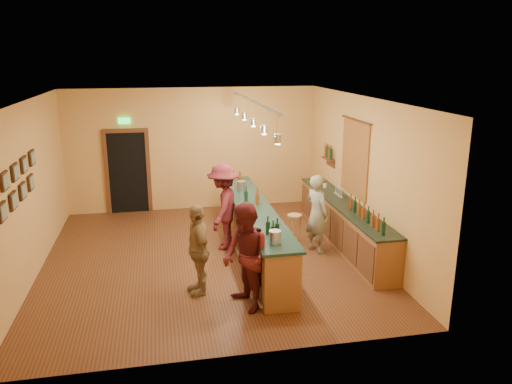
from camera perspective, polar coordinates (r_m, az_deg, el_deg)
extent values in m
plane|color=#502617|center=(10.33, -5.44, -7.47)|extent=(7.00, 7.00, 0.00)
cube|color=silver|center=(9.55, -5.94, 10.50)|extent=(6.50, 7.00, 0.02)
cube|color=#DDA052|center=(13.23, -7.19, 4.85)|extent=(6.50, 0.02, 3.20)
cube|color=#DDA052|center=(6.51, -2.59, -6.36)|extent=(6.50, 0.02, 3.20)
cube|color=#DDA052|center=(10.06, -24.42, 0.17)|extent=(0.02, 7.00, 3.20)
cube|color=#DDA052|center=(10.62, 12.06, 1.98)|extent=(0.02, 7.00, 3.20)
cube|color=black|center=(13.31, -14.42, 2.13)|extent=(0.95, 0.06, 2.10)
cube|color=#4F2D17|center=(13.34, -16.68, 1.98)|extent=(0.10, 0.08, 2.10)
cube|color=#4F2D17|center=(13.27, -12.17, 2.23)|extent=(0.10, 0.08, 2.10)
cube|color=#4F2D17|center=(13.09, -14.75, 6.79)|extent=(1.15, 0.08, 0.10)
cube|color=#19E54C|center=(13.05, -14.83, 7.87)|extent=(0.30, 0.04, 0.15)
cube|color=maroon|center=(10.91, 11.22, 3.74)|extent=(0.03, 1.40, 1.60)
cube|color=#4F2D17|center=(12.32, 8.23, 3.78)|extent=(0.16, 0.55, 0.03)
cube|color=#4F2D17|center=(12.36, 8.52, 3.34)|extent=(0.03, 0.55, 0.18)
cube|color=brown|center=(11.01, 9.98, -3.66)|extent=(0.55, 4.50, 0.90)
cube|color=black|center=(10.86, 10.09, -1.32)|extent=(0.60, 4.55, 0.04)
cylinder|color=silver|center=(12.02, 7.90, 0.73)|extent=(0.09, 0.09, 0.09)
cube|color=silver|center=(12.48, 7.02, 1.13)|extent=(0.22, 0.30, 0.01)
cube|color=brown|center=(10.27, -0.28, -4.54)|extent=(0.60, 5.00, 1.00)
cube|color=#16302B|center=(10.10, -0.28, -1.74)|extent=(0.70, 5.10, 0.05)
cylinder|color=silver|center=(10.34, -2.25, -6.49)|extent=(0.05, 5.00, 0.05)
cylinder|color=silver|center=(8.11, 2.19, -5.17)|extent=(0.20, 0.20, 0.22)
cylinder|color=silver|center=(11.19, -1.70, 0.70)|extent=(0.20, 0.20, 0.22)
cube|color=silver|center=(9.69, -0.30, 10.29)|extent=(0.06, 4.60, 0.05)
cylinder|color=silver|center=(7.77, 2.52, 7.57)|extent=(0.01, 0.01, 0.35)
cylinder|color=#A5A5AD|center=(7.80, 2.50, 6.11)|extent=(0.11, 0.11, 0.14)
cylinder|color=#FFEABF|center=(7.81, 2.49, 5.53)|extent=(0.08, 0.08, 0.02)
cylinder|color=silver|center=(8.73, 0.95, 8.46)|extent=(0.01, 0.01, 0.35)
cylinder|color=#A5A5AD|center=(8.76, 0.95, 7.16)|extent=(0.11, 0.11, 0.14)
cylinder|color=#FFEABF|center=(8.77, 0.95, 6.65)|extent=(0.08, 0.08, 0.02)
cylinder|color=silver|center=(9.71, -0.30, 9.18)|extent=(0.01, 0.01, 0.35)
cylinder|color=#A5A5AD|center=(9.73, -0.30, 8.01)|extent=(0.11, 0.11, 0.14)
cylinder|color=#FFEABF|center=(9.74, -0.30, 7.54)|extent=(0.08, 0.08, 0.02)
cylinder|color=silver|center=(10.68, -1.33, 9.76)|extent=(0.01, 0.01, 0.35)
cylinder|color=#A5A5AD|center=(10.71, -1.32, 8.69)|extent=(0.11, 0.11, 0.14)
cylinder|color=#FFEABF|center=(10.72, -1.32, 8.27)|extent=(0.08, 0.08, 0.02)
cylinder|color=silver|center=(11.67, -2.19, 10.24)|extent=(0.01, 0.01, 0.35)
cylinder|color=#A5A5AD|center=(11.69, -2.18, 9.26)|extent=(0.11, 0.11, 0.14)
cylinder|color=#FFEABF|center=(11.70, -2.17, 8.87)|extent=(0.08, 0.08, 0.02)
imported|color=gray|center=(10.40, 6.97, -2.48)|extent=(0.61, 0.72, 1.66)
imported|color=#59191E|center=(8.02, -1.17, -7.48)|extent=(0.90, 1.02, 1.78)
imported|color=#997A51|center=(8.63, -6.66, -6.51)|extent=(0.54, 0.99, 1.60)
imported|color=#59191E|center=(10.51, -3.74, -1.70)|extent=(1.06, 1.35, 1.83)
cylinder|color=#A6884B|center=(10.87, 4.44, -2.70)|extent=(0.32, 0.32, 0.04)
cylinder|color=#A6884B|center=(11.01, 5.01, -4.27)|extent=(0.04, 0.04, 0.61)
cylinder|color=#A6884B|center=(11.06, 3.96, -4.15)|extent=(0.04, 0.04, 0.61)
cylinder|color=#A6884B|center=(10.87, 4.24, -4.52)|extent=(0.04, 0.04, 0.61)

